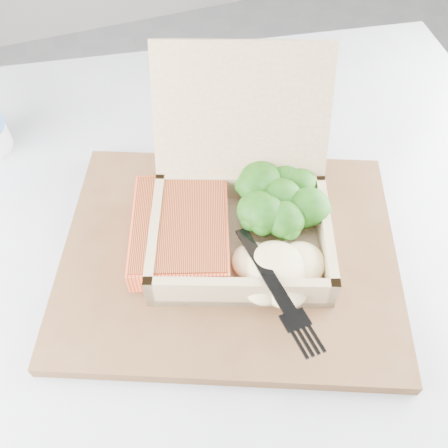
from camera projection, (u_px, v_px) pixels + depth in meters
name	position (u px, v px, depth m)	size (l,w,h in m)	color
cafe_table	(229.00, 333.00, 0.73)	(1.00, 1.00, 0.76)	black
serving_tray	(229.00, 254.00, 0.57)	(0.38, 0.30, 0.02)	brown
takeout_container	(241.00, 198.00, 0.55)	(0.26, 0.27, 0.18)	tan
salmon_fillet	(180.00, 230.00, 0.55)	(0.11, 0.14, 0.03)	#FB6131
broccoli_pile	(281.00, 202.00, 0.57)	(0.12, 0.12, 0.04)	#276D18
mashed_potatoes	(275.00, 267.00, 0.52)	(0.10, 0.09, 0.04)	#FAE9A2
plastic_fork	(255.00, 251.00, 0.51)	(0.03, 0.17, 0.02)	black
receipt	(209.00, 147.00, 0.69)	(0.08, 0.16, 0.00)	white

